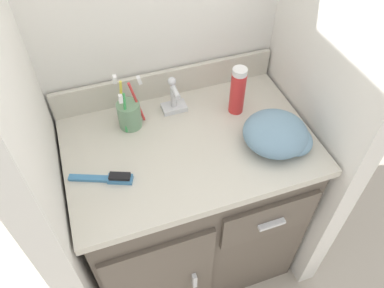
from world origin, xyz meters
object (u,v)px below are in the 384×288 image
at_px(toothbrush_cup, 129,114).
at_px(shaving_cream_can, 238,91).
at_px(hairbrush, 110,178).
at_px(hand_towel, 279,134).

distance_m(toothbrush_cup, shaving_cream_can, 0.39).
xyz_separation_m(shaving_cream_can, hairbrush, (-0.50, -0.17, -0.08)).
bearing_deg(shaving_cream_can, hairbrush, -161.31).
height_order(shaving_cream_can, hairbrush, shaving_cream_can).
bearing_deg(toothbrush_cup, hairbrush, -117.91).
bearing_deg(hand_towel, hairbrush, 176.80).
height_order(hairbrush, hand_towel, hand_towel).
distance_m(shaving_cream_can, hand_towel, 0.22).
height_order(toothbrush_cup, shaving_cream_can, toothbrush_cup).
height_order(shaving_cream_can, hand_towel, shaving_cream_can).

